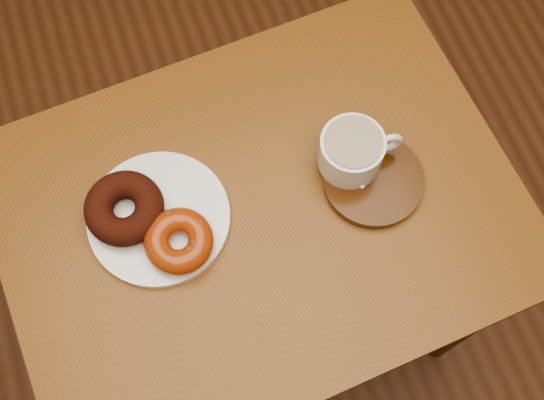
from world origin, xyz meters
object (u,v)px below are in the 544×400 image
object	(u,v)px
cafe_table	(261,233)
coffee_cup	(352,151)
donut_plate	(159,218)
saucer	(373,180)

from	to	relation	value
cafe_table	coffee_cup	xyz separation A→B (m)	(0.15, 0.02, 0.16)
cafe_table	donut_plate	distance (m)	0.19
coffee_cup	cafe_table	bearing A→B (deg)	-165.15
cafe_table	donut_plate	size ratio (longest dim) A/B	3.83
cafe_table	saucer	bearing A→B (deg)	-9.10
donut_plate	coffee_cup	distance (m)	0.30
cafe_table	coffee_cup	world-z (taller)	coffee_cup
cafe_table	saucer	xyz separation A→B (m)	(0.18, -0.02, 0.12)
cafe_table	saucer	size ratio (longest dim) A/B	5.31
cafe_table	coffee_cup	size ratio (longest dim) A/B	6.40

